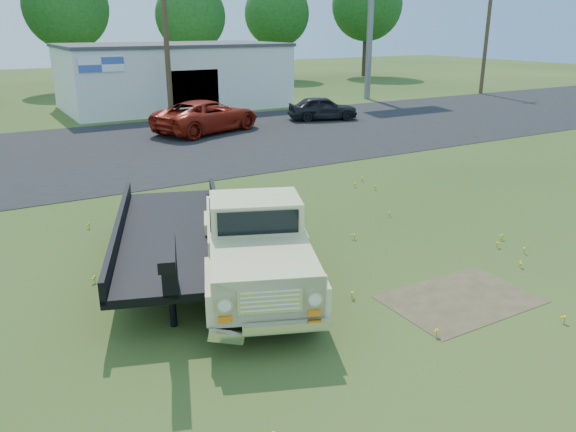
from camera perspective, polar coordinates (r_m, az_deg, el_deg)
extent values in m
plane|color=#264516|center=(13.23, 3.12, -4.81)|extent=(140.00, 140.00, 0.00)
cube|color=black|center=(26.52, -15.00, 6.69)|extent=(90.00, 14.00, 0.02)
cube|color=#4C4028|center=(12.08, 17.13, -8.11)|extent=(3.00, 2.00, 0.01)
cube|color=#4C4028|center=(15.34, -10.41, -1.70)|extent=(2.20, 1.60, 0.01)
cube|color=silver|center=(39.36, -11.55, 13.69)|extent=(14.00, 8.00, 4.00)
cube|color=#3F3F44|center=(39.24, -11.75, 16.67)|extent=(14.20, 8.20, 0.20)
cube|color=black|center=(35.70, -9.38, 12.67)|extent=(3.00, 0.10, 2.20)
cube|color=white|center=(33.89, -18.43, 14.39)|extent=(2.50, 0.08, 0.80)
cylinder|color=slate|center=(43.33, 8.26, 16.96)|extent=(0.44, 0.44, 8.00)
cylinder|color=#453120|center=(33.85, -12.27, 17.10)|extent=(0.30, 0.30, 9.00)
cylinder|color=#453120|center=(48.77, 19.54, 16.91)|extent=(0.30, 0.30, 9.00)
cylinder|color=#39281A|center=(51.46, -20.99, 13.87)|extent=(0.56, 0.56, 3.78)
sphere|color=#154C16|center=(51.36, -21.64, 19.13)|extent=(6.72, 6.72, 6.72)
cylinder|color=#39281A|center=(52.67, -9.60, 14.71)|extent=(0.56, 0.56, 3.42)
sphere|color=#154C16|center=(52.55, -9.87, 19.38)|extent=(6.08, 6.08, 6.08)
cylinder|color=#39281A|center=(59.15, -1.11, 15.48)|extent=(0.56, 0.56, 3.60)
sphere|color=#154C16|center=(59.06, -1.14, 19.86)|extent=(6.40, 6.40, 6.40)
cylinder|color=#39281A|center=(63.39, 7.81, 15.79)|extent=(0.56, 0.56, 4.14)
sphere|color=#154C16|center=(63.34, 8.03, 20.48)|extent=(7.36, 7.36, 7.36)
imported|color=maroon|center=(29.70, -8.23, 10.00)|extent=(6.49, 4.66, 1.64)
imported|color=black|center=(33.37, 3.55, 10.87)|extent=(4.30, 2.78, 1.36)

